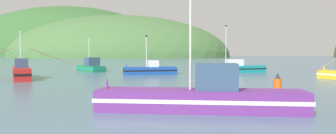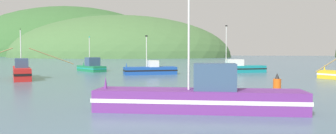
% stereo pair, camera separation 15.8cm
% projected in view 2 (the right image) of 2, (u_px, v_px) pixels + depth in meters
% --- Properties ---
extents(hill_far_left, '(150.75, 120.60, 55.76)m').
position_uv_depth(hill_far_left, '(119.00, 57.00, 215.15)').
color(hill_far_left, '#47703D').
rests_on(hill_far_left, ground).
extents(hill_far_center, '(196.51, 157.21, 90.58)m').
position_uv_depth(hill_far_center, '(68.00, 56.00, 296.88)').
color(hill_far_center, '#386633').
rests_on(hill_far_center, ground).
extents(hill_mid_right, '(116.80, 93.44, 69.25)m').
position_uv_depth(hill_mid_right, '(102.00, 56.00, 260.36)').
color(hill_mid_right, '#386633').
rests_on(hill_mid_right, ground).
extents(fishing_boat_blue, '(8.13, 6.03, 5.85)m').
position_uv_depth(fishing_boat_blue, '(150.00, 70.00, 47.08)').
color(fishing_boat_blue, '#19479E').
rests_on(fishing_boat_blue, ground).
extents(fishing_boat_purple, '(12.00, 3.63, 7.16)m').
position_uv_depth(fishing_boat_purple, '(200.00, 97.00, 17.72)').
color(fishing_boat_purple, '#6B2D84').
rests_on(fishing_boat_purple, ground).
extents(fishing_boat_teal, '(11.38, 7.37, 7.70)m').
position_uv_depth(fishing_boat_teal, '(232.00, 68.00, 51.21)').
color(fishing_boat_teal, '#147F84').
rests_on(fishing_boat_teal, ground).
extents(fishing_boat_red, '(9.87, 8.65, 6.35)m').
position_uv_depth(fishing_boat_red, '(21.00, 72.00, 39.22)').
color(fishing_boat_red, red).
rests_on(fishing_boat_red, ground).
extents(fishing_boat_green, '(6.86, 6.07, 6.10)m').
position_uv_depth(fishing_boat_green, '(91.00, 67.00, 54.73)').
color(fishing_boat_green, '#197A47').
rests_on(fishing_boat_green, ground).
extents(channel_buoy, '(0.64, 0.64, 1.63)m').
position_uv_depth(channel_buoy, '(277.00, 84.00, 26.19)').
color(channel_buoy, '#E55914').
rests_on(channel_buoy, ground).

